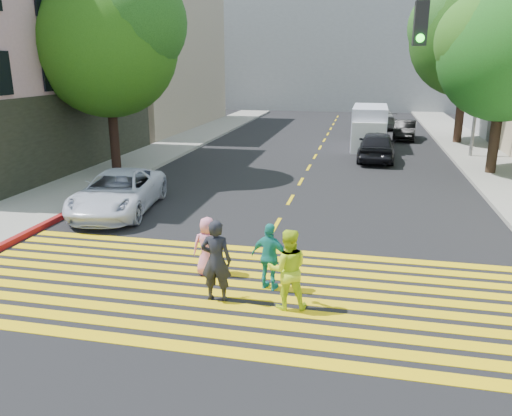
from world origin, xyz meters
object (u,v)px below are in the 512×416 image
(pedestrian_child, at_px, (208,246))
(pedestrian_woman, at_px, (288,269))
(tree_right_far, at_px, (471,32))
(tree_left, at_px, (108,38))
(white_van, at_px, (369,128))
(white_sedan, at_px, (118,192))
(dark_car_near, at_px, (377,146))
(pedestrian_man, at_px, (216,261))
(dark_car_parked, at_px, (405,130))
(tree_right_near, at_px, (509,47))
(silver_car, at_px, (380,119))
(pedestrian_extra, at_px, (270,257))

(pedestrian_child, bearing_deg, pedestrian_woman, 133.90)
(tree_right_far, bearing_deg, tree_left, -143.52)
(pedestrian_woman, bearing_deg, white_van, -107.70)
(white_sedan, relative_size, dark_car_near, 1.08)
(tree_left, xyz_separation_m, white_van, (11.08, 9.70, -4.73))
(pedestrian_man, height_order, dark_car_parked, pedestrian_man)
(tree_right_near, height_order, white_sedan, tree_right_near)
(tree_right_far, relative_size, pedestrian_man, 5.45)
(dark_car_near, xyz_separation_m, dark_car_parked, (1.94, 7.95, -0.15))
(tree_right_far, relative_size, silver_car, 1.96)
(pedestrian_extra, height_order, dark_car_parked, pedestrian_extra)
(pedestrian_woman, bearing_deg, tree_right_near, -129.43)
(pedestrian_child, bearing_deg, dark_car_near, -119.35)
(dark_car_parked, distance_m, white_van, 4.60)
(pedestrian_woman, relative_size, white_sedan, 0.35)
(tree_right_near, xyz_separation_m, pedestrian_woman, (-7.03, -14.30, -4.63))
(white_sedan, distance_m, dark_car_parked, 21.91)
(pedestrian_woman, relative_size, dark_car_near, 0.38)
(pedestrian_extra, relative_size, dark_car_near, 0.34)
(tree_right_near, height_order, silver_car, tree_right_near)
(dark_car_near, height_order, white_van, white_van)
(silver_car, distance_m, white_van, 9.80)
(pedestrian_extra, xyz_separation_m, silver_car, (3.01, 29.84, -0.04))
(tree_right_near, xyz_separation_m, pedestrian_man, (-8.54, -14.26, -4.59))
(tree_right_near, bearing_deg, dark_car_near, 152.94)
(silver_car, xyz_separation_m, dark_car_parked, (1.45, -5.82, -0.09))
(white_sedan, relative_size, dark_car_parked, 1.29)
(tree_left, distance_m, pedestrian_man, 14.56)
(tree_right_near, height_order, pedestrian_extra, tree_right_near)
(tree_left, xyz_separation_m, silver_car, (11.97, 19.45, -5.15))
(tree_right_near, relative_size, pedestrian_child, 5.77)
(dark_car_near, relative_size, dark_car_parked, 1.19)
(pedestrian_child, height_order, white_sedan, pedestrian_child)
(silver_car, bearing_deg, tree_right_near, 99.76)
(tree_left, distance_m, pedestrian_woman, 15.48)
(pedestrian_child, bearing_deg, white_van, -115.31)
(dark_car_parked, relative_size, white_van, 0.74)
(dark_car_near, bearing_deg, pedestrian_man, 80.47)
(tree_left, bearing_deg, tree_right_far, 36.48)
(white_sedan, xyz_separation_m, white_van, (8.23, 15.27, 0.46))
(tree_right_far, distance_m, pedestrian_woman, 25.10)
(silver_car, bearing_deg, pedestrian_man, 76.79)
(tree_left, distance_m, white_sedan, 8.13)
(white_van, bearing_deg, tree_right_far, 25.53)
(tree_right_near, relative_size, silver_car, 1.64)
(pedestrian_woman, xyz_separation_m, dark_car_near, (2.02, 16.86, -0.08))
(white_sedan, bearing_deg, pedestrian_man, -55.75)
(pedestrian_man, distance_m, dark_car_near, 17.19)
(tree_right_far, distance_m, white_sedan, 23.18)
(white_sedan, bearing_deg, dark_car_parked, 53.05)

